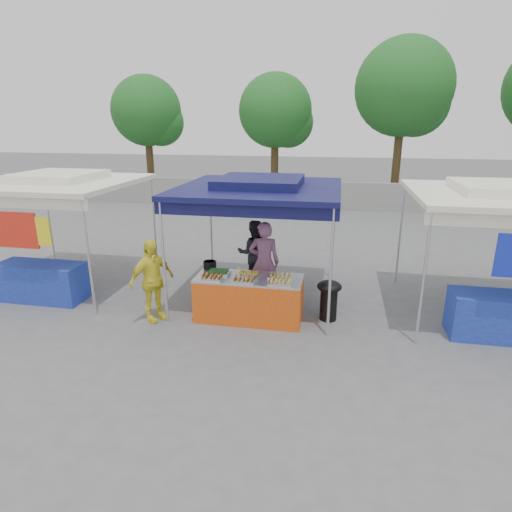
% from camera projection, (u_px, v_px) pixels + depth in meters
% --- Properties ---
extents(ground_plane, '(80.00, 80.00, 0.00)m').
position_uv_depth(ground_plane, '(250.00, 316.00, 8.33)').
color(ground_plane, '#605F62').
extents(back_wall, '(40.00, 0.25, 1.20)m').
position_uv_depth(back_wall, '(301.00, 195.00, 18.45)').
color(back_wall, gray).
rests_on(back_wall, ground_plane).
extents(main_canopy, '(3.20, 3.20, 2.57)m').
position_uv_depth(main_canopy, '(259.00, 188.00, 8.53)').
color(main_canopy, silver).
rests_on(main_canopy, ground_plane).
extents(neighbor_stall_left, '(3.20, 3.20, 2.57)m').
position_uv_depth(neighbor_stall_left, '(51.00, 220.00, 9.20)').
color(neighbor_stall_left, silver).
rests_on(neighbor_stall_left, ground_plane).
extents(neighbor_stall_right, '(3.20, 3.20, 2.57)m').
position_uv_depth(neighbor_stall_right, '(505.00, 241.00, 7.58)').
color(neighbor_stall_right, silver).
rests_on(neighbor_stall_right, ground_plane).
extents(tree_0, '(3.46, 3.39, 5.82)m').
position_uv_depth(tree_0, '(150.00, 114.00, 21.00)').
color(tree_0, '#45341A').
rests_on(tree_0, ground_plane).
extents(tree_1, '(3.44, 3.37, 5.80)m').
position_uv_depth(tree_1, '(278.00, 114.00, 19.79)').
color(tree_1, '#45341A').
rests_on(tree_1, ground_plane).
extents(tree_2, '(4.12, 4.12, 7.08)m').
position_uv_depth(tree_2, '(407.00, 92.00, 18.30)').
color(tree_2, '#45341A').
rests_on(tree_2, ground_plane).
extents(vendor_table, '(2.00, 0.80, 0.85)m').
position_uv_depth(vendor_table, '(249.00, 298.00, 8.11)').
color(vendor_table, '#CD4C12').
rests_on(vendor_table, ground_plane).
extents(food_tray_fl, '(0.42, 0.30, 0.07)m').
position_uv_depth(food_tray_fl, '(211.00, 277.00, 7.88)').
color(food_tray_fl, silver).
rests_on(food_tray_fl, vendor_table).
extents(food_tray_fm, '(0.42, 0.30, 0.07)m').
position_uv_depth(food_tray_fm, '(244.00, 280.00, 7.76)').
color(food_tray_fm, silver).
rests_on(food_tray_fm, vendor_table).
extents(food_tray_fr, '(0.42, 0.30, 0.07)m').
position_uv_depth(food_tray_fr, '(280.00, 282.00, 7.64)').
color(food_tray_fr, silver).
rests_on(food_tray_fr, vendor_table).
extents(food_tray_bl, '(0.42, 0.30, 0.07)m').
position_uv_depth(food_tray_bl, '(219.00, 272.00, 8.15)').
color(food_tray_bl, silver).
rests_on(food_tray_bl, vendor_table).
extents(food_tray_bm, '(0.42, 0.30, 0.07)m').
position_uv_depth(food_tray_bm, '(248.00, 274.00, 8.08)').
color(food_tray_bm, silver).
rests_on(food_tray_bm, vendor_table).
extents(food_tray_br, '(0.42, 0.30, 0.07)m').
position_uv_depth(food_tray_br, '(280.00, 276.00, 7.93)').
color(food_tray_br, silver).
rests_on(food_tray_br, vendor_table).
extents(cooking_pot, '(0.25, 0.25, 0.15)m').
position_uv_depth(cooking_pot, '(210.00, 265.00, 8.45)').
color(cooking_pot, black).
rests_on(cooking_pot, vendor_table).
extents(skewer_cup, '(0.08, 0.08, 0.11)m').
position_uv_depth(skewer_cup, '(239.00, 279.00, 7.75)').
color(skewer_cup, silver).
rests_on(skewer_cup, vendor_table).
extents(wok_burner, '(0.47, 0.47, 0.78)m').
position_uv_depth(wok_burner, '(329.00, 297.00, 8.08)').
color(wok_burner, black).
rests_on(wok_burner, ground_plane).
extents(crate_left, '(0.54, 0.38, 0.32)m').
position_uv_depth(crate_left, '(235.00, 294.00, 8.98)').
color(crate_left, '#1528AC').
rests_on(crate_left, ground_plane).
extents(crate_right, '(0.50, 0.35, 0.30)m').
position_uv_depth(crate_right, '(267.00, 300.00, 8.73)').
color(crate_right, '#1528AC').
rests_on(crate_right, ground_plane).
extents(crate_stacked, '(0.46, 0.32, 0.28)m').
position_uv_depth(crate_stacked, '(267.00, 287.00, 8.64)').
color(crate_stacked, '#1528AC').
rests_on(crate_stacked, crate_right).
extents(vendor_woman, '(0.67, 0.47, 1.73)m').
position_uv_depth(vendor_woman, '(264.00, 263.00, 8.77)').
color(vendor_woman, '#925C80').
rests_on(vendor_woman, ground_plane).
extents(helper_man, '(0.85, 0.73, 1.53)m').
position_uv_depth(helper_man, '(254.00, 253.00, 9.76)').
color(helper_man, black).
rests_on(helper_man, ground_plane).
extents(customer_person, '(0.84, 0.99, 1.59)m').
position_uv_depth(customer_person, '(152.00, 281.00, 7.97)').
color(customer_person, yellow).
rests_on(customer_person, ground_plane).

